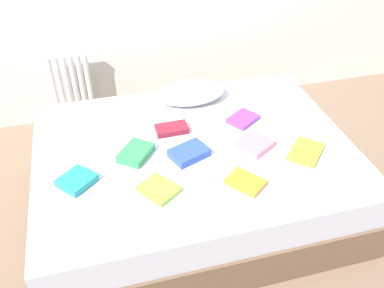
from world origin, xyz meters
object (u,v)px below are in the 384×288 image
at_px(textbook_yellow, 306,152).
at_px(textbook_teal, 77,180).
at_px(textbook_maroon, 172,129).
at_px(textbook_green, 136,153).
at_px(textbook_purple, 243,119).
at_px(textbook_blue, 189,153).
at_px(textbook_orange, 245,182).
at_px(radiator, 71,83).
at_px(pillow, 190,92).
at_px(bed, 194,176).
at_px(textbook_pink, 255,144).
at_px(textbook_lime, 159,189).

relative_size(textbook_yellow, textbook_teal, 1.36).
distance_m(textbook_yellow, textbook_maroon, 0.86).
relative_size(textbook_green, textbook_purple, 1.09).
relative_size(textbook_blue, textbook_maroon, 1.04).
bearing_deg(textbook_maroon, textbook_orange, -65.04).
bearing_deg(radiator, textbook_blue, -62.26).
height_order(textbook_teal, textbook_purple, textbook_teal).
relative_size(pillow, textbook_orange, 2.52).
xyz_separation_m(bed, textbook_green, (-0.37, -0.00, 0.28)).
height_order(textbook_orange, textbook_maroon, textbook_maroon).
relative_size(textbook_teal, textbook_orange, 0.90).
relative_size(bed, textbook_blue, 9.07).
height_order(bed, textbook_pink, textbook_pink).
distance_m(textbook_green, textbook_yellow, 1.04).
xyz_separation_m(textbook_lime, textbook_pink, (0.66, 0.23, 0.01)).
height_order(textbook_teal, textbook_orange, textbook_teal).
height_order(textbook_lime, textbook_orange, same).
bearing_deg(textbook_maroon, textbook_purple, -2.14).
bearing_deg(textbook_purple, textbook_teal, 163.61).
bearing_deg(radiator, textbook_maroon, -57.94).
distance_m(bed, textbook_teal, 0.79).
bearing_deg(radiator, textbook_yellow, -46.35).
height_order(textbook_teal, textbook_maroon, textbook_teal).
bearing_deg(textbook_purple, textbook_orange, -142.43).
bearing_deg(textbook_blue, textbook_lime, -154.80).
height_order(textbook_lime, textbook_blue, textbook_blue).
bearing_deg(textbook_lime, textbook_green, 157.58).
bearing_deg(textbook_green, textbook_pink, -59.21).
distance_m(textbook_purple, textbook_orange, 0.62).
relative_size(textbook_green, textbook_maroon, 1.00).
bearing_deg(textbook_lime, bed, 103.68).
distance_m(textbook_yellow, textbook_blue, 0.72).
xyz_separation_m(textbook_pink, textbook_purple, (0.03, 0.29, -0.01)).
distance_m(textbook_green, textbook_pink, 0.74).
relative_size(textbook_yellow, textbook_orange, 1.22).
xyz_separation_m(textbook_green, textbook_purple, (0.76, 0.19, -0.01)).
xyz_separation_m(textbook_green, textbook_teal, (-0.36, -0.15, -0.00)).
distance_m(pillow, textbook_purple, 0.46).
xyz_separation_m(textbook_lime, textbook_blue, (0.24, 0.25, 0.01)).
xyz_separation_m(bed, pillow, (0.12, 0.54, 0.31)).
height_order(textbook_yellow, textbook_pink, textbook_pink).
bearing_deg(textbook_blue, textbook_purple, 9.70).
bearing_deg(textbook_pink, radiator, 98.94).
relative_size(textbook_green, textbook_yellow, 0.86).
height_order(bed, textbook_green, textbook_green).
bearing_deg(textbook_yellow, bed, 113.69).
distance_m(pillow, textbook_lime, 0.97).
bearing_deg(textbook_lime, pillow, 119.89).
bearing_deg(radiator, textbook_orange, -60.10).
bearing_deg(textbook_maroon, pillow, 57.21).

